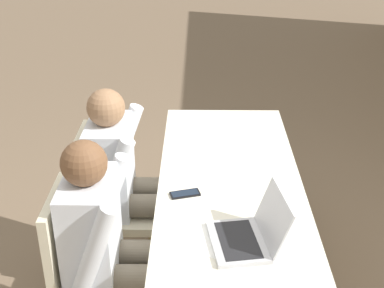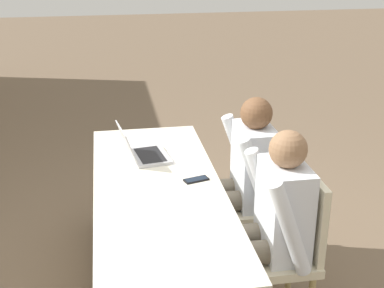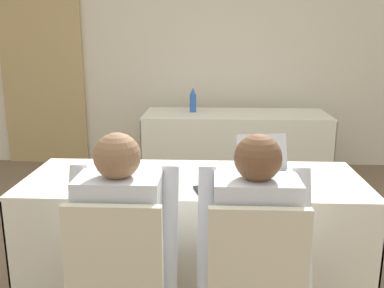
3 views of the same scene
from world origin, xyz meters
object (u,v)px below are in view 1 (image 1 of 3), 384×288
chair_near_left (109,199)px  person_checkered_shirt (125,175)px  person_white_shirt (109,241)px  cell_phone (185,194)px  laptop (248,234)px  chair_near_right (89,268)px

chair_near_left → person_checkered_shirt: 0.19m
person_white_shirt → cell_phone: bearing=-54.6°
person_checkered_shirt → person_white_shirt: bearing=-180.0°
laptop → chair_near_left: (-0.72, -0.72, -0.30)m
chair_near_right → chair_near_left: bearing=0.0°
chair_near_right → person_checkered_shirt: 0.62m
chair_near_left → person_checkered_shirt: size_ratio=0.78×
laptop → person_white_shirt: bearing=-110.8°
laptop → person_white_shirt: (-0.13, -0.61, -0.14)m
person_checkered_shirt → cell_phone: bearing=-135.5°
cell_phone → person_checkered_shirt: size_ratio=0.13×
cell_phone → chair_near_right: (0.24, -0.44, -0.26)m
person_checkered_shirt → person_white_shirt: same height
chair_near_right → person_checkered_shirt: (-0.59, 0.10, 0.16)m
chair_near_left → chair_near_right: same height
chair_near_left → person_white_shirt: size_ratio=0.78×
cell_phone → chair_near_left: 0.62m
chair_near_left → person_white_shirt: (0.59, 0.10, 0.16)m
person_white_shirt → chair_near_right: bearing=90.0°
laptop → cell_phone: laptop is taller
chair_near_left → person_checkered_shirt: bearing=-90.0°
chair_near_right → person_white_shirt: person_white_shirt is taller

